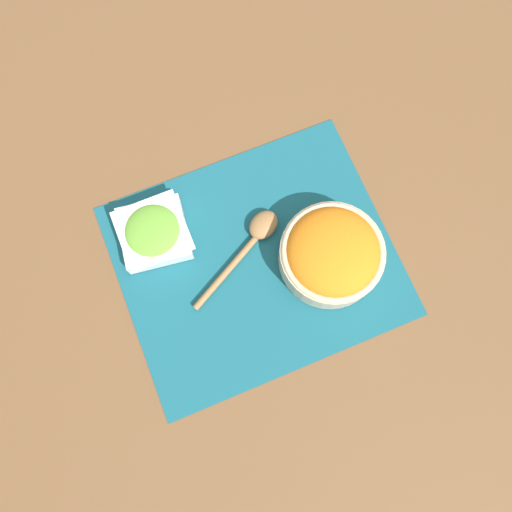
# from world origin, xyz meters

# --- Properties ---
(ground_plane) EXTENTS (3.00, 3.00, 0.00)m
(ground_plane) POSITION_xyz_m (0.00, 0.00, 0.00)
(ground_plane) COLOR brown
(placemat) EXTENTS (0.50, 0.42, 0.00)m
(placemat) POSITION_xyz_m (0.00, 0.00, 0.00)
(placemat) COLOR #195B6B
(placemat) RESTS_ON ground_plane
(lettuce_bowl) EXTENTS (0.13, 0.13, 0.05)m
(lettuce_bowl) POSITION_xyz_m (-0.16, 0.11, 0.03)
(lettuce_bowl) COLOR white
(lettuce_bowl) RESTS_ON placemat
(carrot_bowl) EXTENTS (0.19, 0.19, 0.09)m
(carrot_bowl) POSITION_xyz_m (0.12, -0.05, 0.05)
(carrot_bowl) COLOR beige
(carrot_bowl) RESTS_ON placemat
(wooden_spoon) EXTENTS (0.21, 0.13, 0.03)m
(wooden_spoon) POSITION_xyz_m (0.01, 0.04, 0.02)
(wooden_spoon) COLOR #9E7042
(wooden_spoon) RESTS_ON placemat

